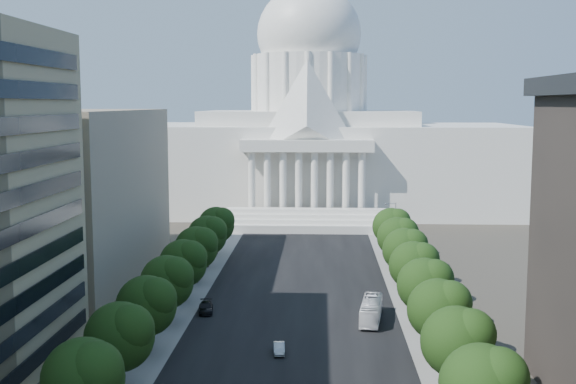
# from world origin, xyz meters

# --- Properties ---
(road_asphalt) EXTENTS (30.00, 260.00, 0.01)m
(road_asphalt) POSITION_xyz_m (0.00, 90.00, 0.00)
(road_asphalt) COLOR black
(road_asphalt) RESTS_ON ground
(sidewalk_left) EXTENTS (8.00, 260.00, 0.02)m
(sidewalk_left) POSITION_xyz_m (-19.00, 90.00, 0.00)
(sidewalk_left) COLOR gray
(sidewalk_left) RESTS_ON ground
(sidewalk_right) EXTENTS (8.00, 260.00, 0.02)m
(sidewalk_right) POSITION_xyz_m (19.00, 90.00, 0.00)
(sidewalk_right) COLOR gray
(sidewalk_right) RESTS_ON ground
(capitol) EXTENTS (120.00, 56.00, 73.00)m
(capitol) POSITION_xyz_m (0.00, 184.89, 20.01)
(capitol) COLOR white
(capitol) RESTS_ON ground
(office_block_left_far) EXTENTS (38.00, 52.00, 30.00)m
(office_block_left_far) POSITION_xyz_m (-48.00, 100.00, 15.00)
(office_block_left_far) COLOR gray
(office_block_left_far) RESTS_ON ground
(tree_l_c) EXTENTS (7.79, 7.60, 9.97)m
(tree_l_c) POSITION_xyz_m (-17.66, 35.81, 6.45)
(tree_l_c) COLOR #33261C
(tree_l_c) RESTS_ON ground
(tree_l_d) EXTENTS (7.79, 7.60, 9.97)m
(tree_l_d) POSITION_xyz_m (-17.66, 47.81, 6.45)
(tree_l_d) COLOR #33261C
(tree_l_d) RESTS_ON ground
(tree_l_e) EXTENTS (7.79, 7.60, 9.97)m
(tree_l_e) POSITION_xyz_m (-17.66, 59.81, 6.45)
(tree_l_e) COLOR #33261C
(tree_l_e) RESTS_ON ground
(tree_l_f) EXTENTS (7.79, 7.60, 9.97)m
(tree_l_f) POSITION_xyz_m (-17.66, 71.81, 6.45)
(tree_l_f) COLOR #33261C
(tree_l_f) RESTS_ON ground
(tree_l_g) EXTENTS (7.79, 7.60, 9.97)m
(tree_l_g) POSITION_xyz_m (-17.66, 83.81, 6.45)
(tree_l_g) COLOR #33261C
(tree_l_g) RESTS_ON ground
(tree_l_h) EXTENTS (7.79, 7.60, 9.97)m
(tree_l_h) POSITION_xyz_m (-17.66, 95.81, 6.45)
(tree_l_h) COLOR #33261C
(tree_l_h) RESTS_ON ground
(tree_l_i) EXTENTS (7.79, 7.60, 9.97)m
(tree_l_i) POSITION_xyz_m (-17.66, 107.81, 6.45)
(tree_l_i) COLOR #33261C
(tree_l_i) RESTS_ON ground
(tree_l_j) EXTENTS (7.79, 7.60, 9.97)m
(tree_l_j) POSITION_xyz_m (-17.66, 119.81, 6.45)
(tree_l_j) COLOR #33261C
(tree_l_j) RESTS_ON ground
(tree_r_c) EXTENTS (7.79, 7.60, 9.97)m
(tree_r_c) POSITION_xyz_m (18.34, 35.81, 6.45)
(tree_r_c) COLOR #33261C
(tree_r_c) RESTS_ON ground
(tree_r_d) EXTENTS (7.79, 7.60, 9.97)m
(tree_r_d) POSITION_xyz_m (18.34, 47.81, 6.45)
(tree_r_d) COLOR #33261C
(tree_r_d) RESTS_ON ground
(tree_r_e) EXTENTS (7.79, 7.60, 9.97)m
(tree_r_e) POSITION_xyz_m (18.34, 59.81, 6.45)
(tree_r_e) COLOR #33261C
(tree_r_e) RESTS_ON ground
(tree_r_f) EXTENTS (7.79, 7.60, 9.97)m
(tree_r_f) POSITION_xyz_m (18.34, 71.81, 6.45)
(tree_r_f) COLOR #33261C
(tree_r_f) RESTS_ON ground
(tree_r_g) EXTENTS (7.79, 7.60, 9.97)m
(tree_r_g) POSITION_xyz_m (18.34, 83.81, 6.45)
(tree_r_g) COLOR #33261C
(tree_r_g) RESTS_ON ground
(tree_r_h) EXTENTS (7.79, 7.60, 9.97)m
(tree_r_h) POSITION_xyz_m (18.34, 95.81, 6.45)
(tree_r_h) COLOR #33261C
(tree_r_h) RESTS_ON ground
(tree_r_i) EXTENTS (7.79, 7.60, 9.97)m
(tree_r_i) POSITION_xyz_m (18.34, 107.81, 6.45)
(tree_r_i) COLOR #33261C
(tree_r_i) RESTS_ON ground
(tree_r_j) EXTENTS (7.79, 7.60, 9.97)m
(tree_r_j) POSITION_xyz_m (18.34, 119.81, 6.45)
(tree_r_j) COLOR #33261C
(tree_r_j) RESTS_ON ground
(streetlight_c) EXTENTS (2.61, 0.44, 9.00)m
(streetlight_c) POSITION_xyz_m (19.90, 60.00, 5.82)
(streetlight_c) COLOR gray
(streetlight_c) RESTS_ON ground
(streetlight_d) EXTENTS (2.61, 0.44, 9.00)m
(streetlight_d) POSITION_xyz_m (19.90, 85.00, 5.82)
(streetlight_d) COLOR gray
(streetlight_d) RESTS_ON ground
(streetlight_e) EXTENTS (2.61, 0.44, 9.00)m
(streetlight_e) POSITION_xyz_m (19.90, 110.00, 5.82)
(streetlight_e) COLOR gray
(streetlight_e) RESTS_ON ground
(streetlight_f) EXTENTS (2.61, 0.44, 9.00)m
(streetlight_f) POSITION_xyz_m (19.90, 135.00, 5.82)
(streetlight_f) COLOR gray
(streetlight_f) RESTS_ON ground
(car_silver) EXTENTS (1.68, 4.02, 1.29)m
(car_silver) POSITION_xyz_m (-1.50, 60.81, 0.65)
(car_silver) COLOR #A9ACB1
(car_silver) RESTS_ON ground
(car_dark_b) EXTENTS (2.78, 5.39, 1.50)m
(car_dark_b) POSITION_xyz_m (-13.50, 78.03, 0.75)
(car_dark_b) COLOR black
(car_dark_b) RESTS_ON ground
(city_bus) EXTENTS (4.11, 11.47, 3.13)m
(city_bus) POSITION_xyz_m (10.97, 75.09, 1.56)
(city_bus) COLOR white
(city_bus) RESTS_ON ground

